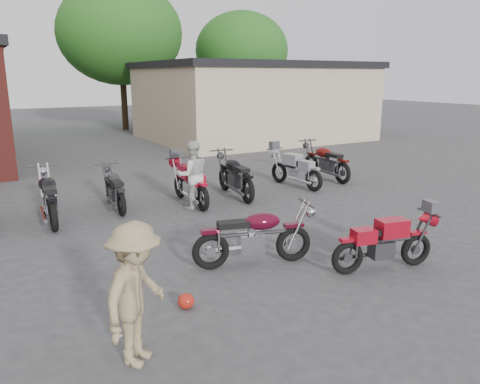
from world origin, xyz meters
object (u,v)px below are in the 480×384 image
person_tan (136,294)px  helmet (186,301)px  vintage_motorcycle (255,233)px  sportbike (385,240)px  row_bike_6 (295,167)px  row_bike_4 (190,181)px  row_bike_5 (235,173)px  row_bike_3 (114,187)px  row_bike_2 (49,194)px  row_bike_7 (326,159)px  person_light (192,175)px

person_tan → helmet: bearing=-0.2°
vintage_motorcycle → sportbike: bearing=-19.9°
sportbike → row_bike_6: bearing=80.8°
helmet → row_bike_6: bearing=42.1°
vintage_motorcycle → helmet: bearing=-137.9°
row_bike_4 → row_bike_6: (3.39, 0.19, -0.02)m
row_bike_4 → row_bike_5: (1.34, 0.09, 0.04)m
vintage_motorcycle → helmet: vintage_motorcycle is taller
sportbike → row_bike_3: row_bike_3 is taller
person_tan → row_bike_2: size_ratio=0.77×
vintage_motorcycle → row_bike_3: bearing=118.6°
helmet → row_bike_2: 5.30m
row_bike_6 → row_bike_7: (1.44, 0.36, 0.05)m
helmet → row_bike_6: size_ratio=0.12×
row_bike_2 → row_bike_5: 4.61m
vintage_motorcycle → row_bike_5: bearing=80.1°
row_bike_7 → helmet: bearing=129.7°
vintage_motorcycle → helmet: size_ratio=8.49×
helmet → row_bike_7: size_ratio=0.11×
row_bike_3 → row_bike_6: row_bike_6 is taller
person_tan → row_bike_7: 10.29m
row_bike_2 → vintage_motorcycle: bearing=-145.6°
sportbike → helmet: bearing=-173.6°
helmet → row_bike_3: bearing=84.1°
sportbike → person_light: (-1.18, 4.96, 0.31)m
row_bike_4 → row_bike_5: 1.35m
row_bike_4 → person_light: bearing=166.9°
row_bike_6 → row_bike_3: bearing=78.3°
row_bike_5 → row_bike_7: size_ratio=1.01×
vintage_motorcycle → row_bike_2: bearing=136.3°
person_light → person_tan: (-3.15, -5.41, -0.00)m
row_bike_5 → row_bike_4: bearing=100.7°
helmet → person_tan: bearing=-137.7°
helmet → row_bike_2: row_bike_2 is taller
row_bike_2 → row_bike_7: (8.09, 0.31, -0.00)m
sportbike → person_light: 5.11m
person_tan → row_bike_4: (3.26, 5.82, -0.24)m
row_bike_6 → person_tan: bearing=124.1°
row_bike_3 → helmet: bearing=178.2°
person_tan → row_bike_2: bearing=47.6°
row_bike_4 → row_bike_3: bearing=75.2°
row_bike_2 → helmet: bearing=-165.9°
person_light → row_bike_7: person_light is taller
helmet → person_tan: (-0.95, -0.87, 0.71)m
person_tan → row_bike_3: (1.52, 6.34, -0.28)m
person_light → row_bike_3: person_light is taller
person_tan → person_light: bearing=17.3°
vintage_motorcycle → person_tan: size_ratio=1.22×
vintage_motorcycle → person_tan: (-2.59, -1.69, 0.24)m
row_bike_4 → row_bike_7: 4.86m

